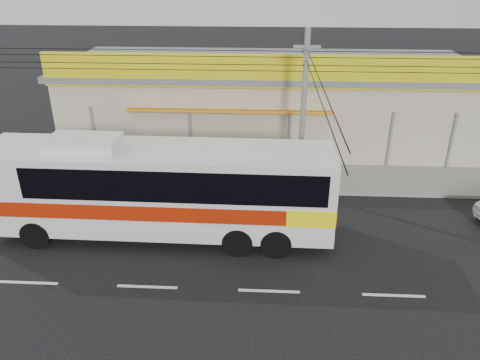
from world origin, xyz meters
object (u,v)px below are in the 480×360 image
object	(u,v)px
motorbike_red	(154,158)
utility_pole	(306,60)
motorbike_dark	(130,174)
coach_bus	(165,186)

from	to	relation	value
motorbike_red	utility_pole	size ratio (longest dim) A/B	0.05
motorbike_dark	utility_pole	distance (m)	9.44
coach_bus	motorbike_red	bearing A→B (deg)	107.96
coach_bus	motorbike_red	xyz separation A→B (m)	(-1.92, 6.16, -1.51)
motorbike_red	utility_pole	distance (m)	9.27
motorbike_red	coach_bus	bearing A→B (deg)	-160.74
motorbike_dark	coach_bus	bearing A→B (deg)	-159.41
coach_bus	motorbike_dark	bearing A→B (deg)	123.39
coach_bus	motorbike_dark	world-z (taller)	coach_bus
motorbike_dark	utility_pole	bearing A→B (deg)	-102.47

